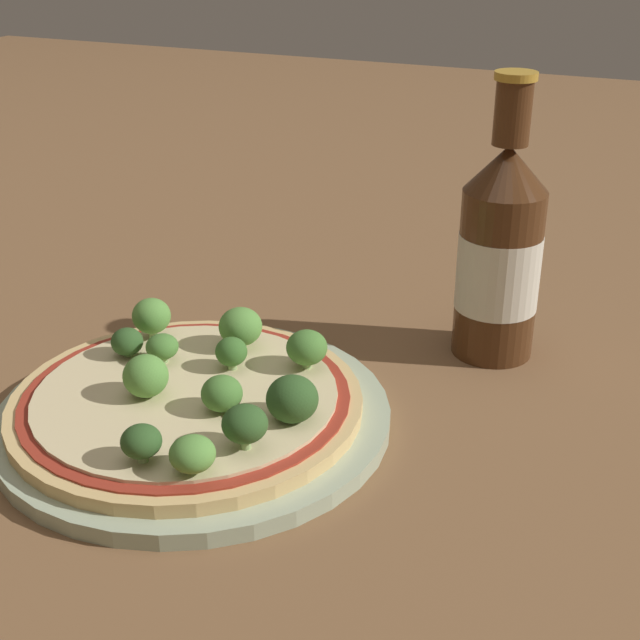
# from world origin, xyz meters

# --- Properties ---
(ground_plane) EXTENTS (3.00, 3.00, 0.00)m
(ground_plane) POSITION_xyz_m (0.00, 0.00, 0.00)
(ground_plane) COLOR brown
(plate) EXTENTS (0.28, 0.28, 0.01)m
(plate) POSITION_xyz_m (-0.02, -0.01, 0.01)
(plate) COLOR #A3B293
(plate) RESTS_ON ground_plane
(pizza) EXTENTS (0.25, 0.25, 0.01)m
(pizza) POSITION_xyz_m (-0.02, -0.01, 0.02)
(pizza) COLOR tan
(pizza) RESTS_ON plate
(broccoli_floret_0) EXTENTS (0.03, 0.03, 0.02)m
(broccoli_floret_0) POSITION_xyz_m (-0.00, -0.09, 0.04)
(broccoli_floret_0) COLOR #89A866
(broccoli_floret_0) RESTS_ON pizza
(broccoli_floret_1) EXTENTS (0.03, 0.03, 0.03)m
(broccoli_floret_1) POSITION_xyz_m (-0.04, -0.02, 0.04)
(broccoli_floret_1) COLOR #89A866
(broccoli_floret_1) RESTS_ON pizza
(broccoli_floret_2) EXTENTS (0.03, 0.03, 0.03)m
(broccoli_floret_2) POSITION_xyz_m (-0.09, 0.05, 0.05)
(broccoli_floret_2) COLOR #89A866
(broccoli_floret_2) RESTS_ON pizza
(broccoli_floret_3) EXTENTS (0.02, 0.02, 0.02)m
(broccoli_floret_3) POSITION_xyz_m (-0.06, 0.02, 0.04)
(broccoli_floret_3) COLOR #89A866
(broccoli_floret_3) RESTS_ON pizza
(broccoli_floret_4) EXTENTS (0.03, 0.03, 0.03)m
(broccoli_floret_4) POSITION_xyz_m (-0.02, 0.07, 0.04)
(broccoli_floret_4) COLOR #89A866
(broccoli_floret_4) RESTS_ON pizza
(broccoli_floret_5) EXTENTS (0.03, 0.03, 0.03)m
(broccoli_floret_5) POSITION_xyz_m (0.02, -0.02, 0.04)
(broccoli_floret_5) COLOR #89A866
(broccoli_floret_5) RESTS_ON pizza
(broccoli_floret_6) EXTENTS (0.03, 0.03, 0.03)m
(broccoli_floret_6) POSITION_xyz_m (0.04, 0.06, 0.04)
(broccoli_floret_6) COLOR #89A866
(broccoli_floret_6) RESTS_ON pizza
(broccoli_floret_7) EXTENTS (0.04, 0.04, 0.03)m
(broccoli_floret_7) POSITION_xyz_m (0.06, -0.01, 0.04)
(broccoli_floret_7) COLOR #89A866
(broccoli_floret_7) RESTS_ON pizza
(broccoli_floret_8) EXTENTS (0.02, 0.02, 0.02)m
(broccoli_floret_8) POSITION_xyz_m (-0.01, 0.03, 0.04)
(broccoli_floret_8) COLOR #89A866
(broccoli_floret_8) RESTS_ON pizza
(broccoli_floret_9) EXTENTS (0.03, 0.03, 0.03)m
(broccoli_floret_9) POSITION_xyz_m (0.05, -0.06, 0.04)
(broccoli_floret_9) COLOR #89A866
(broccoli_floret_9) RESTS_ON pizza
(broccoli_floret_10) EXTENTS (0.02, 0.02, 0.02)m
(broccoli_floret_10) POSITION_xyz_m (-0.09, 0.02, 0.04)
(broccoli_floret_10) COLOR #89A866
(broccoli_floret_10) RESTS_ON pizza
(broccoli_floret_11) EXTENTS (0.03, 0.03, 0.02)m
(broccoli_floret_11) POSITION_xyz_m (0.03, -0.09, 0.04)
(broccoli_floret_11) COLOR #89A866
(broccoli_floret_11) RESTS_ON pizza
(beer_bottle) EXTENTS (0.07, 0.07, 0.23)m
(beer_bottle) POSITION_xyz_m (0.15, 0.19, 0.09)
(beer_bottle) COLOR #472814
(beer_bottle) RESTS_ON ground_plane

